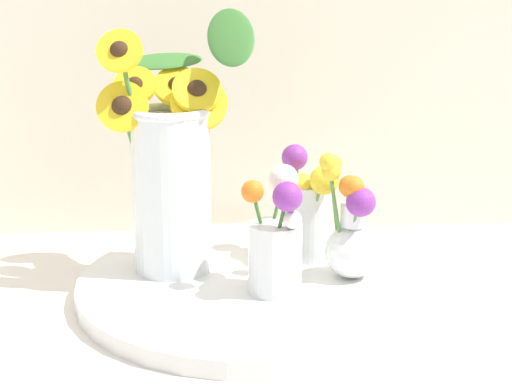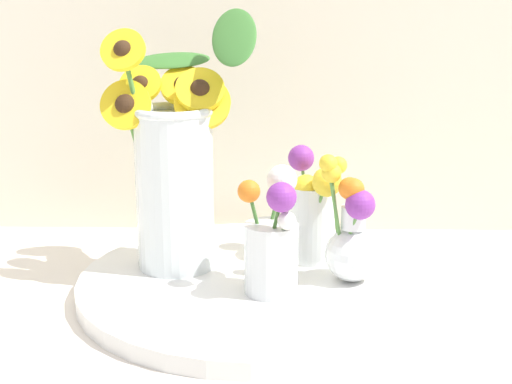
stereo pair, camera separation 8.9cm
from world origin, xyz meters
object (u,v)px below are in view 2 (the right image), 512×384
mason_jar_sunflowers (176,170)px  vase_bulb_right (352,236)px  vase_small_center (273,241)px  vase_small_back (312,210)px  serving_tray (256,284)px

mason_jar_sunflowers → vase_bulb_right: mason_jar_sunflowers is taller
vase_small_center → vase_bulb_right: size_ratio=0.93×
mason_jar_sunflowers → vase_small_back: 0.22m
vase_small_center → vase_bulb_right: 0.12m
serving_tray → vase_bulb_right: vase_bulb_right is taller
serving_tray → vase_bulb_right: (0.14, -0.01, 0.08)m
vase_small_center → vase_bulb_right: bearing=20.6°
vase_bulb_right → vase_small_back: bearing=121.3°
serving_tray → vase_small_center: size_ratio=3.00×
mason_jar_sunflowers → vase_small_back: (0.20, 0.03, -0.07)m
serving_tray → mason_jar_sunflowers: mason_jar_sunflowers is taller
vase_small_back → vase_bulb_right: bearing=-58.7°
vase_bulb_right → vase_small_center: bearing=-159.4°
mason_jar_sunflowers → serving_tray: bearing=-20.0°
serving_tray → vase_small_back: size_ratio=2.96×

